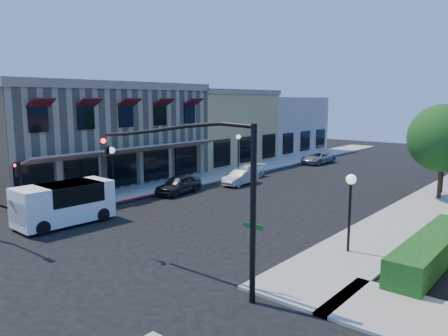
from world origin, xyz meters
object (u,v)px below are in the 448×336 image
Objects in this scene: lamppost_right_near at (350,193)px; street_name_sign at (253,245)px; parked_car_b at (240,177)px; parked_car_d at (318,158)px; street_tree_a at (443,138)px; signal_mast_arm at (204,176)px; lamppost_left_near at (112,159)px; lamppost_right_far at (444,156)px; white_van at (63,201)px; parked_car_c at (245,172)px; parked_car_a at (179,184)px; secondary_signal at (19,180)px; lamppost_left_far at (238,143)px.

street_name_sign is at bearing -99.78° from lamppost_right_near.
parked_car_d reaches higher than parked_car_b.
parked_car_d is (-14.35, 10.00, -3.57)m from street_tree_a.
signal_mast_arm reaches higher than lamppost_left_near.
white_van is (-13.85, -21.55, -1.44)m from lamppost_right_far.
lamppost_left_near is 6.54m from white_van.
signal_mast_arm is 1.99× the size of parked_car_c.
lamppost_left_near is 0.89× the size of parked_car_c.
parked_car_a is (-12.06, 10.50, -3.41)m from signal_mast_arm.
parked_car_d is at bearing 82.99° from lamppost_left_near.
white_van is at bearing 21.47° from secondary_signal.
parked_car_d is at bearing 120.34° from lamppost_right_near.
secondary_signal is 0.93× the size of lamppost_right_far.
secondary_signal is 15.53m from street_name_sign.
parked_car_c is (-13.70, 17.80, -1.12)m from street_name_sign.
parked_car_c is 0.90× the size of parked_car_d.
lamppost_left_near reaches higher than white_van.
lamppost_right_near is 14.99m from white_van.
signal_mast_arm reaches higher than parked_car_b.
lamppost_right_far is 0.69× the size of white_van.
parked_car_a is at bearing 138.94° from signal_mast_arm.
street_name_sign is 25.48m from lamppost_left_far.
lamppost_right_near is at bearing -90.00° from lamppost_right_far.
secondary_signal is 18.76m from parked_car_c.
lamppost_right_far is 0.80× the size of parked_car_d.
secondary_signal is at bearing -106.52° from parked_car_a.
signal_mast_arm is 2.98m from street_name_sign.
parked_car_b is at bearing -57.90° from parked_car_c.
street_name_sign is at bearing 2.93° from secondary_signal.
lamppost_left_near is at bearing 119.54° from white_van.
white_van is at bearing 178.90° from street_name_sign.
lamppost_left_far reaches higher than parked_car_b.
street_tree_a reaches higher than parked_car_b.
street_tree_a is at bearing -30.99° from parked_car_d.
lamppost_left_far is at bearing 99.14° from white_van.
street_name_sign is at bearing -53.93° from parked_car_b.
parked_car_b is at bearing 123.68° from signal_mast_arm.
lamppost_right_near is (17.00, -14.00, 0.00)m from lamppost_left_far.
parked_car_b is at bearing 144.50° from lamppost_right_near.
secondary_signal is at bearing -88.61° from lamppost_left_far.
lamppost_left_near reaches higher than parked_car_d.
lamppost_left_far and lamppost_right_near have the same top height.
white_van is at bearing -158.16° from lamppost_right_near.
secondary_signal is (-16.80, -20.59, -1.88)m from street_tree_a.
parked_car_d is (0.65, 12.00, 0.04)m from parked_car_c.
secondary_signal is 0.93× the size of lamppost_right_near.
lamppost_right_near and lamppost_right_far have the same top height.
parked_car_c is at bearing 84.47° from secondary_signal.
lamppost_left_far is at bearing 141.98° from parked_car_c.
signal_mast_arm is 16.35m from parked_car_a.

